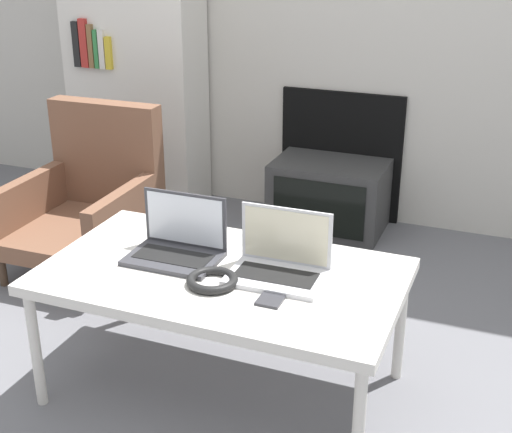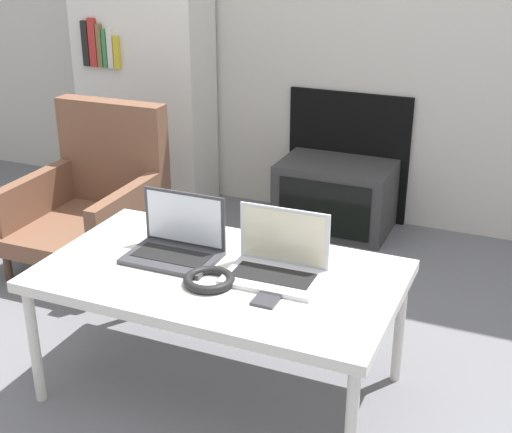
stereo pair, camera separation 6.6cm
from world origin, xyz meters
TOP-DOWN VIEW (x-y plane):
  - table at (0.00, 0.31)m, footprint 1.17×0.67m
  - laptop_left at (-0.18, 0.35)m, footprint 0.31×0.21m
  - laptop_right at (0.18, 0.35)m, footprint 0.31×0.21m
  - headphones at (0.01, 0.21)m, footprint 0.16×0.16m
  - phone at (0.22, 0.20)m, footprint 0.07×0.12m
  - tv at (-0.07, 1.80)m, footprint 0.58×0.39m
  - armchair at (-1.01, 1.03)m, footprint 0.57×0.67m
  - bookshelf at (-1.21, 1.85)m, footprint 0.75×0.32m

SIDE VIEW (x-z plane):
  - tv at x=-0.07m, z-range 0.00..0.36m
  - armchair at x=-1.01m, z-range -0.04..0.69m
  - table at x=0.00m, z-range 0.20..0.66m
  - phone at x=0.22m, z-range 0.46..0.47m
  - headphones at x=0.01m, z-range 0.46..0.49m
  - laptop_left at x=-0.18m, z-range 0.40..0.61m
  - laptop_right at x=0.18m, z-range 0.40..0.61m
  - bookshelf at x=-1.21m, z-range 0.00..1.42m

